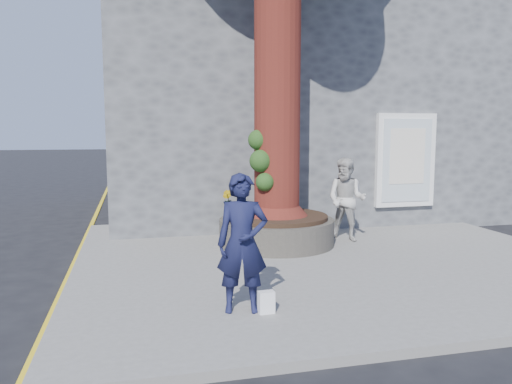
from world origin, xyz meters
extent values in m
plane|color=black|center=(0.00, 0.00, 0.00)|extent=(120.00, 120.00, 0.00)
cube|color=slate|center=(1.50, 1.00, 0.06)|extent=(9.00, 8.00, 0.12)
cube|color=yellow|center=(-3.05, 1.00, 0.00)|extent=(0.10, 30.00, 0.01)
cube|color=#4A4D4F|center=(2.50, 7.20, 3.00)|extent=(10.00, 8.00, 6.00)
cube|color=black|center=(2.50, 7.20, 6.15)|extent=(10.30, 8.30, 0.30)
cube|color=white|center=(4.30, 3.14, 1.70)|extent=(1.50, 0.12, 2.20)
cube|color=silver|center=(4.30, 3.08, 1.70)|extent=(1.25, 0.04, 1.95)
cube|color=silver|center=(4.30, 3.06, 1.80)|extent=(0.90, 0.02, 1.30)
cube|color=#4A4D4F|center=(10.50, 7.20, 3.00)|extent=(6.00, 8.00, 6.00)
cylinder|color=black|center=(0.80, 2.00, 0.38)|extent=(2.30, 2.30, 0.52)
cylinder|color=black|center=(0.80, 2.00, 0.68)|extent=(2.04, 2.04, 0.08)
cylinder|color=#471511|center=(0.80, 2.00, 4.47)|extent=(0.90, 0.90, 7.50)
cone|color=#471511|center=(0.80, 2.00, 1.07)|extent=(1.24, 1.24, 0.70)
sphere|color=#143612|center=(0.42, 1.80, 1.82)|extent=(0.44, 0.44, 0.44)
sphere|color=#143612|center=(0.48, 1.70, 1.42)|extent=(0.36, 0.36, 0.36)
sphere|color=#143612|center=(0.40, 1.92, 2.22)|extent=(0.40, 0.40, 0.40)
imported|color=#131534|center=(-0.66, -1.50, 1.00)|extent=(0.70, 0.52, 1.76)
imported|color=beige|center=(2.30, 1.99, 0.98)|extent=(1.06, 1.05, 1.72)
cube|color=white|center=(-0.39, -1.65, 0.26)|extent=(0.21, 0.13, 0.28)
imported|color=gray|center=(-0.05, 1.15, 0.88)|extent=(0.20, 0.17, 0.32)
imported|color=gray|center=(-0.05, 2.85, 0.93)|extent=(0.30, 0.31, 0.42)
imported|color=gray|center=(-0.05, 1.72, 0.86)|extent=(0.20, 0.20, 0.29)
imported|color=gray|center=(-0.05, 1.15, 0.89)|extent=(0.35, 0.37, 0.33)
camera|label=1|loc=(-1.95, -7.48, 2.40)|focal=35.00mm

